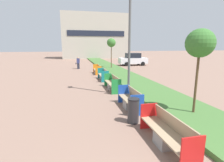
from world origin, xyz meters
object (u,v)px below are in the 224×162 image
bench_teal_frame (103,76)px  pedestrian_walking (78,63)px  street_lamp_post (130,21)px  parked_car_distant (133,59)px  bench_blue_frame (130,101)px  sapling_tree_near (200,44)px  bench_green_frame (113,84)px  bench_red_frame (167,134)px  litter_bin (133,111)px  sapling_tree_far (111,43)px  bench_orange_frame (97,70)px

bench_teal_frame → pedestrian_walking: bearing=102.9°
street_lamp_post → pedestrian_walking: street_lamp_post is taller
bench_teal_frame → parked_car_distant: (6.41, 10.29, 0.55)m
bench_blue_frame → sapling_tree_near: bearing=-33.2°
bench_blue_frame → parked_car_distant: parked_car_distant is taller
bench_green_frame → sapling_tree_near: bearing=-66.2°
street_lamp_post → bench_teal_frame: bearing=96.9°
bench_red_frame → bench_green_frame: bearing=90.0°
pedestrian_walking → street_lamp_post: bearing=-79.4°
bench_blue_frame → street_lamp_post: street_lamp_post is taller
litter_bin → sapling_tree_near: size_ratio=0.27×
bench_teal_frame → pedestrian_walking: (-1.83, 7.98, 0.41)m
bench_red_frame → bench_green_frame: (0.00, 7.02, 0.00)m
street_lamp_post → bench_blue_frame: bearing=-106.1°
bench_blue_frame → street_lamp_post: 4.51m
bench_blue_frame → sapling_tree_near: size_ratio=0.54×
bench_red_frame → sapling_tree_far: (2.31, 17.51, 2.90)m
litter_bin → sapling_tree_near: (2.73, 0.03, 2.54)m
bench_red_frame → litter_bin: (-0.42, 1.76, 0.11)m
bench_orange_frame → parked_car_distant: bearing=46.7°
bench_orange_frame → street_lamp_post: 9.44m
sapling_tree_near → bench_green_frame: bearing=113.8°
bench_red_frame → street_lamp_post: size_ratio=0.31×
bench_orange_frame → bench_teal_frame: bearing=-90.0°
bench_red_frame → street_lamp_post: street_lamp_post is taller
bench_red_frame → bench_green_frame: same height
bench_green_frame → parked_car_distant: 15.20m
bench_blue_frame → bench_red_frame: bearing=-89.9°
bench_green_frame → sapling_tree_far: bearing=77.6°
sapling_tree_near → parked_car_distant: bearing=77.8°
bench_teal_frame → sapling_tree_far: 7.93m
bench_teal_frame → bench_orange_frame: same height
bench_teal_frame → sapling_tree_far: size_ratio=0.53×
bench_blue_frame → litter_bin: litter_bin is taller
parked_car_distant → litter_bin: bearing=-108.1°
bench_teal_frame → street_lamp_post: (0.61, -5.08, 3.92)m
bench_red_frame → pedestrian_walking: 18.59m
bench_orange_frame → pedestrian_walking: 4.88m
parked_car_distant → street_lamp_post: bearing=-109.0°
bench_blue_frame → bench_orange_frame: same height
bench_orange_frame → street_lamp_post: bearing=-85.9°
bench_red_frame → parked_car_distant: 21.77m
street_lamp_post → pedestrian_walking: 13.75m
bench_green_frame → street_lamp_post: 4.27m
bench_orange_frame → parked_car_distant: size_ratio=0.44×
bench_blue_frame → street_lamp_post: bearing=73.9°
bench_orange_frame → pedestrian_walking: bearing=112.1°
bench_teal_frame → litter_bin: 8.76m
bench_green_frame → sapling_tree_far: size_ratio=0.63×
bench_green_frame → pedestrian_walking: bearing=99.1°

